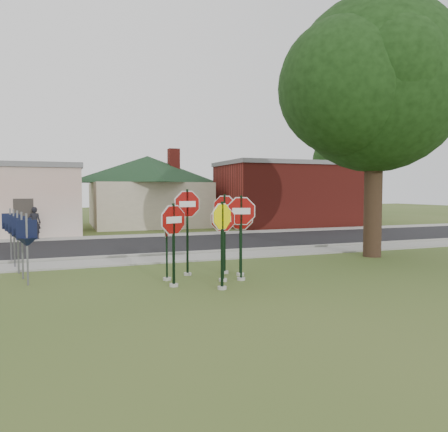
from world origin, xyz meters
name	(u,v)px	position (x,y,z in m)	size (l,w,h in m)	color
ground	(228,290)	(0.00, 0.00, 0.00)	(120.00, 120.00, 0.00)	#3B541F
sidewalk_near	(177,259)	(0.00, 5.50, 0.03)	(60.00, 1.60, 0.06)	gray
road	(153,245)	(0.00, 10.00, 0.02)	(60.00, 7.00, 0.04)	black
sidewalk_far	(138,236)	(0.00, 14.30, 0.03)	(60.00, 1.60, 0.06)	gray
curb	(170,254)	(0.00, 6.50, 0.07)	(60.00, 0.20, 0.14)	gray
stop_sign_center	(223,233)	(0.26, 1.10, 1.41)	(1.03, 0.24, 2.32)	#A2A197
stop_sign_yellow	(222,234)	(-0.12, 0.15, 1.47)	(0.88, 0.49, 2.44)	#A2A197
stop_sign_left	(174,233)	(-1.24, 0.92, 1.48)	(1.03, 0.49, 2.40)	#A2A197
stop_sign_right	(241,225)	(0.81, 1.06, 1.63)	(1.07, 0.44, 2.61)	#A2A197
stop_sign_back_right	(225,223)	(0.73, 2.23, 1.62)	(0.85, 0.59, 2.62)	#A2A197
stop_sign_back_left	(187,218)	(-0.46, 2.34, 1.77)	(1.15, 0.24, 2.79)	#A2A197
stop_sign_far_right	(240,229)	(1.07, 1.73, 1.46)	(0.85, 0.75, 2.38)	#A2A197
stop_sign_far_left	(167,235)	(-1.23, 1.82, 1.34)	(0.41, 1.04, 2.22)	#A2A197
route_sign_row	(18,235)	(-5.40, 4.50, 1.22)	(1.43, 4.63, 2.00)	#59595E
building_house	(148,177)	(2.00, 22.00, 3.65)	(11.60, 11.60, 6.20)	beige
building_brick	(289,193)	(12.00, 18.50, 2.40)	(10.20, 6.20, 4.75)	maroon
oak_tree	(375,85)	(7.50, 3.50, 6.74)	(10.40, 9.80, 10.15)	black
bg_tree_right	(341,161)	(22.00, 26.00, 5.58)	(5.60, 5.60, 8.40)	black
pedestrian	(35,223)	(-5.44, 14.53, 0.92)	(0.62, 0.41, 1.71)	black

